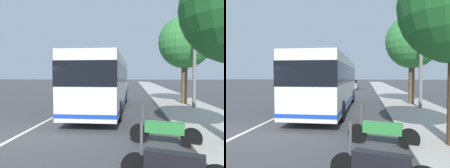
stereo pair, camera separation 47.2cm
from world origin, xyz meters
TOP-DOWN VIEW (x-y plane):
  - ground_plane at (0.00, 0.00)m, footprint 220.00×220.00m
  - sidewalk_curb at (10.00, -7.57)m, footprint 110.00×3.60m
  - lane_divider_line at (10.00, 0.00)m, footprint 110.00×0.16m
  - coach_bus at (6.41, -2.31)m, footprint 11.42×2.59m
  - motorcycle_by_tree at (-3.24, -4.81)m, footprint 0.73×2.00m
  - motorcycle_nearest_curb at (-0.55, -5.03)m, footprint 0.66×2.13m
  - car_oncoming at (38.38, 2.70)m, footprint 4.63×2.16m
  - car_behind_bus at (26.88, -2.36)m, footprint 4.42×1.95m
  - roadside_tree_mid_block at (8.89, -7.79)m, footprint 3.76×3.76m
  - utility_pole at (6.77, -7.90)m, footprint 0.21×0.21m

SIDE VIEW (x-z plane):
  - ground_plane at x=0.00m, z-range 0.00..0.00m
  - lane_divider_line at x=10.00m, z-range 0.00..0.01m
  - sidewalk_curb at x=10.00m, z-range 0.00..0.14m
  - motorcycle_by_tree at x=-3.24m, z-range -0.16..1.10m
  - motorcycle_nearest_curb at x=-0.55m, z-range -0.16..1.10m
  - car_oncoming at x=38.38m, z-range -0.03..1.44m
  - car_behind_bus at x=26.88m, z-range -0.03..1.46m
  - coach_bus at x=6.41m, z-range 0.23..3.41m
  - utility_pole at x=6.77m, z-range 0.00..7.92m
  - roadside_tree_mid_block at x=8.89m, z-range 1.30..7.74m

